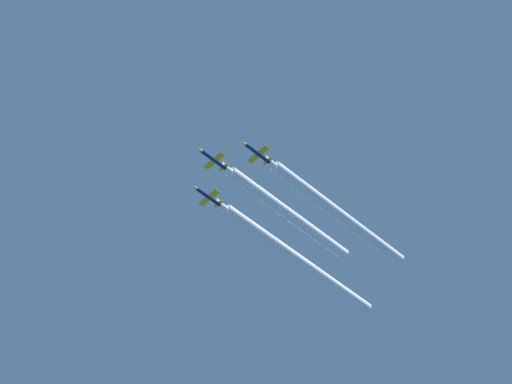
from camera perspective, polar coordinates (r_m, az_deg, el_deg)
jet_lead at (r=279.62m, az=-2.44°, el=1.85°), size 7.26×10.58×2.54m
jet_left_wingman at (r=275.77m, az=0.03°, el=2.21°), size 7.26×10.58×2.54m
jet_right_wingman at (r=286.54m, az=-2.74°, el=-0.23°), size 7.26×10.58×2.54m
smoke_trail_lead at (r=292.30m, az=1.75°, el=-1.19°), size 3.39×47.82×3.39m
smoke_trail_left_wingman at (r=290.74m, az=4.55°, el=-1.19°), size 3.39×53.73×3.39m
smoke_trail_right_wingman at (r=303.10m, az=2.30°, el=-3.77°), size 3.39×61.71×3.39m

